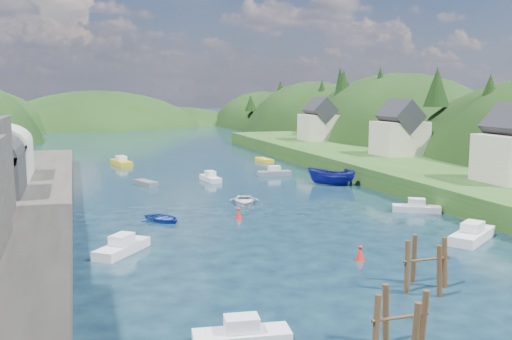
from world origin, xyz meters
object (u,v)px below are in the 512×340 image
object	(u,v)px
channel_buoy_near	(360,254)
channel_buoy_far	(239,214)
piling_cluster_near	(400,329)
piling_cluster_far	(426,269)

from	to	relation	value
channel_buoy_near	channel_buoy_far	xyz separation A→B (m)	(-4.65, 15.31, 0.00)
channel_buoy_near	channel_buoy_far	bearing A→B (deg)	106.89
piling_cluster_near	piling_cluster_far	world-z (taller)	piling_cluster_far
piling_cluster_far	channel_buoy_near	bearing A→B (deg)	98.31
piling_cluster_far	channel_buoy_near	distance (m)	6.71
piling_cluster_far	piling_cluster_near	bearing A→B (deg)	-131.23
channel_buoy_near	channel_buoy_far	size ratio (longest dim) A/B	1.00
piling_cluster_near	piling_cluster_far	bearing A→B (deg)	48.77
piling_cluster_far	channel_buoy_far	xyz separation A→B (m)	(-5.61, 21.90, -0.82)
piling_cluster_near	channel_buoy_near	size ratio (longest dim) A/B	3.24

